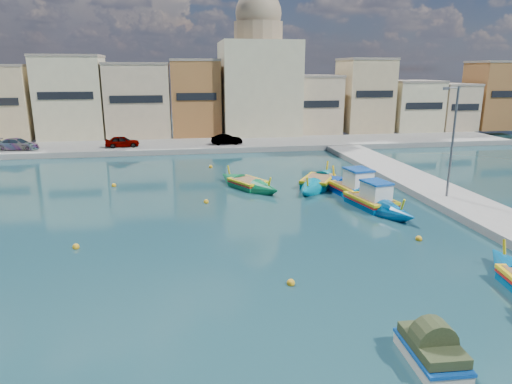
{
  "coord_description": "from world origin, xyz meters",
  "views": [
    {
      "loc": [
        -0.69,
        -22.03,
        9.08
      ],
      "look_at": [
        4.0,
        6.0,
        1.4
      ],
      "focal_mm": 32.0,
      "sensor_mm": 36.0,
      "label": 1
    }
  ],
  "objects_px": {
    "luzzu_blue_cabin": "(354,190)",
    "luzzu_cyan_mid": "(318,183)",
    "church_block": "(258,74)",
    "luzzu_green": "(248,185)",
    "quay_street_lamp": "(452,142)",
    "tender_near": "(432,352)",
    "luzzu_turquoise_cabin": "(371,202)"
  },
  "relations": [
    {
      "from": "church_block",
      "to": "tender_near",
      "type": "relative_size",
      "value": 6.95
    },
    {
      "from": "luzzu_blue_cabin",
      "to": "luzzu_turquoise_cabin",
      "type": "bearing_deg",
      "value": -89.46
    },
    {
      "from": "luzzu_green",
      "to": "church_block",
      "type": "bearing_deg",
      "value": 78.6
    },
    {
      "from": "luzzu_turquoise_cabin",
      "to": "quay_street_lamp",
      "type": "bearing_deg",
      "value": 0.14
    },
    {
      "from": "church_block",
      "to": "quay_street_lamp",
      "type": "xyz_separation_m",
      "value": [
        7.44,
        -34.0,
        -4.07
      ]
    },
    {
      "from": "quay_street_lamp",
      "to": "luzzu_blue_cabin",
      "type": "distance_m",
      "value": 7.44
    },
    {
      "from": "luzzu_cyan_mid",
      "to": "luzzu_turquoise_cabin",
      "type": "bearing_deg",
      "value": -72.89
    },
    {
      "from": "luzzu_cyan_mid",
      "to": "church_block",
      "type": "bearing_deg",
      "value": 90.09
    },
    {
      "from": "luzzu_turquoise_cabin",
      "to": "tender_near",
      "type": "xyz_separation_m",
      "value": [
        -5.02,
        -16.48,
        0.05
      ]
    },
    {
      "from": "luzzu_green",
      "to": "luzzu_blue_cabin",
      "type": "bearing_deg",
      "value": -25.17
    },
    {
      "from": "luzzu_turquoise_cabin",
      "to": "tender_near",
      "type": "distance_m",
      "value": 17.23
    },
    {
      "from": "quay_street_lamp",
      "to": "luzzu_green",
      "type": "height_order",
      "value": "quay_street_lamp"
    },
    {
      "from": "luzzu_blue_cabin",
      "to": "church_block",
      "type": "bearing_deg",
      "value": 93.5
    },
    {
      "from": "church_block",
      "to": "luzzu_green",
      "type": "xyz_separation_m",
      "value": [
        -5.55,
        -27.5,
        -8.16
      ]
    },
    {
      "from": "luzzu_turquoise_cabin",
      "to": "tender_near",
      "type": "bearing_deg",
      "value": -106.96
    },
    {
      "from": "church_block",
      "to": "luzzu_green",
      "type": "bearing_deg",
      "value": -101.4
    },
    {
      "from": "quay_street_lamp",
      "to": "luzzu_cyan_mid",
      "type": "relative_size",
      "value": 0.94
    },
    {
      "from": "luzzu_green",
      "to": "quay_street_lamp",
      "type": "bearing_deg",
      "value": -26.6
    },
    {
      "from": "luzzu_blue_cabin",
      "to": "luzzu_green",
      "type": "height_order",
      "value": "luzzu_blue_cabin"
    },
    {
      "from": "church_block",
      "to": "luzzu_green",
      "type": "relative_size",
      "value": 2.59
    },
    {
      "from": "tender_near",
      "to": "luzzu_blue_cabin",
      "type": "bearing_deg",
      "value": 75.63
    },
    {
      "from": "luzzu_blue_cabin",
      "to": "luzzu_cyan_mid",
      "type": "height_order",
      "value": "luzzu_blue_cabin"
    },
    {
      "from": "quay_street_lamp",
      "to": "luzzu_blue_cabin",
      "type": "relative_size",
      "value": 0.86
    },
    {
      "from": "luzzu_cyan_mid",
      "to": "tender_near",
      "type": "height_order",
      "value": "luzzu_cyan_mid"
    },
    {
      "from": "church_block",
      "to": "luzzu_cyan_mid",
      "type": "height_order",
      "value": "church_block"
    },
    {
      "from": "quay_street_lamp",
      "to": "tender_near",
      "type": "bearing_deg",
      "value": -122.6
    },
    {
      "from": "church_block",
      "to": "luzzu_blue_cabin",
      "type": "relative_size",
      "value": 2.04
    },
    {
      "from": "quay_street_lamp",
      "to": "luzzu_turquoise_cabin",
      "type": "bearing_deg",
      "value": -179.86
    },
    {
      "from": "church_block",
      "to": "luzzu_blue_cabin",
      "type": "xyz_separation_m",
      "value": [
        1.89,
        -30.99,
        -8.01
      ]
    },
    {
      "from": "church_block",
      "to": "luzzu_cyan_mid",
      "type": "distance_m",
      "value": 29.06
    },
    {
      "from": "church_block",
      "to": "luzzu_blue_cabin",
      "type": "height_order",
      "value": "church_block"
    },
    {
      "from": "luzzu_blue_cabin",
      "to": "tender_near",
      "type": "xyz_separation_m",
      "value": [
        -5.0,
        -19.5,
        0.01
      ]
    }
  ]
}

